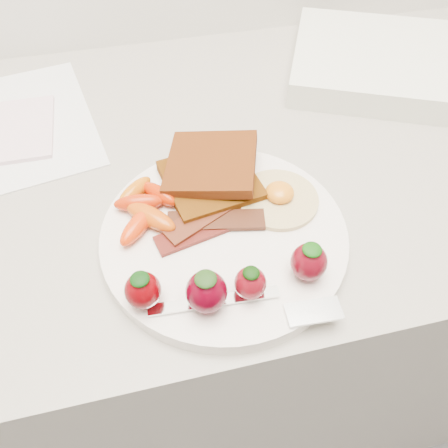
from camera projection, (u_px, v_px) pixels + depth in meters
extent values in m
cube|color=gray|center=(211.00, 310.00, 0.93)|extent=(2.00, 0.60, 0.90)
cylinder|color=white|center=(224.00, 235.00, 0.48)|extent=(0.27, 0.27, 0.02)
cube|color=#4D2D05|center=(210.00, 181.00, 0.51)|extent=(0.12, 0.12, 0.01)
cube|color=#4F1F0A|center=(211.00, 163.00, 0.51)|extent=(0.13, 0.13, 0.02)
cylinder|color=beige|center=(278.00, 199.00, 0.50)|extent=(0.11, 0.11, 0.01)
ellipsoid|color=orange|center=(280.00, 192.00, 0.50)|extent=(0.04, 0.04, 0.02)
cube|color=#360E09|center=(203.00, 230.00, 0.47)|extent=(0.11, 0.05, 0.00)
cube|color=black|center=(216.00, 220.00, 0.48)|extent=(0.11, 0.05, 0.00)
cube|color=#3D190D|center=(207.00, 214.00, 0.48)|extent=(0.11, 0.07, 0.00)
ellipsoid|color=#B82707|center=(139.00, 203.00, 0.49)|extent=(0.06, 0.03, 0.02)
ellipsoid|color=#C64909|center=(150.00, 217.00, 0.48)|extent=(0.06, 0.06, 0.02)
ellipsoid|color=red|center=(137.00, 226.00, 0.47)|extent=(0.05, 0.06, 0.02)
ellipsoid|color=#C22702|center=(159.00, 194.00, 0.50)|extent=(0.05, 0.05, 0.02)
ellipsoid|color=#C95F09|center=(135.00, 191.00, 0.50)|extent=(0.05, 0.05, 0.02)
ellipsoid|color=#590005|center=(143.00, 290.00, 0.41)|extent=(0.03, 0.03, 0.04)
ellipsoid|color=black|center=(140.00, 279.00, 0.39)|extent=(0.02, 0.02, 0.01)
ellipsoid|color=#49000E|center=(206.00, 292.00, 0.40)|extent=(0.04, 0.04, 0.04)
ellipsoid|color=#19360F|center=(206.00, 279.00, 0.38)|extent=(0.02, 0.02, 0.01)
ellipsoid|color=maroon|center=(250.00, 283.00, 0.41)|extent=(0.03, 0.03, 0.03)
ellipsoid|color=black|center=(251.00, 273.00, 0.40)|extent=(0.02, 0.02, 0.01)
ellipsoid|color=#560610|center=(309.00, 262.00, 0.43)|extent=(0.04, 0.04, 0.04)
ellipsoid|color=#0E4409|center=(312.00, 250.00, 0.41)|extent=(0.02, 0.02, 0.01)
cube|color=silver|center=(214.00, 301.00, 0.42)|extent=(0.13, 0.02, 0.00)
cube|color=silver|center=(314.00, 311.00, 0.41)|extent=(0.05, 0.03, 0.00)
cube|color=white|center=(18.00, 125.00, 0.62)|extent=(0.25, 0.30, 0.00)
cube|color=silver|center=(18.00, 129.00, 0.61)|extent=(0.09, 0.14, 0.01)
cube|color=white|center=(391.00, 63.00, 0.69)|extent=(0.38, 0.35, 0.04)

